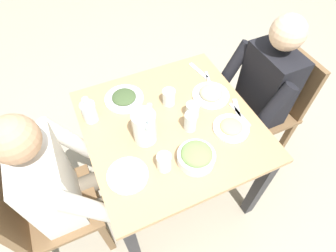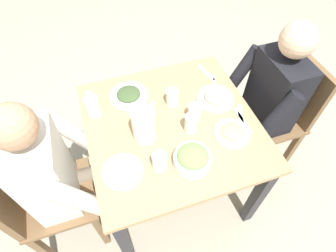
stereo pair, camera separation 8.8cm
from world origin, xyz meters
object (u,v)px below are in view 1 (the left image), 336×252
object	(u,v)px
water_pitcher	(144,127)
plate_yoghurt	(127,174)
water_glass_center	(193,111)
water_glass_far_right	(190,122)
chair_near	(272,103)
salt_shaker	(150,108)
plate_dolmas	(124,98)
diner_near	(252,97)
plate_beans	(211,94)
water_glass_by_pitcher	(169,97)
water_glass_far_left	(164,162)
salad_bowl	(196,156)
dining_table	(171,136)
plate_fries	(231,127)
chair_far	(41,210)
oil_carafe	(90,112)
diner_far	(73,183)

from	to	relation	value
water_pitcher	plate_yoghurt	bearing A→B (deg)	137.27
water_glass_center	water_glass_far_right	distance (m)	0.09
chair_near	salt_shaker	world-z (taller)	chair_near
plate_dolmas	salt_shaker	world-z (taller)	salt_shaker
diner_near	water_glass_far_right	world-z (taller)	diner_near
water_pitcher	plate_beans	bearing A→B (deg)	-74.82
water_pitcher	water_glass_by_pitcher	world-z (taller)	water_pitcher
plate_yoghurt	water_glass_far_left	world-z (taller)	water_glass_far_left
salad_bowl	water_glass_center	size ratio (longest dim) A/B	2.08
water_pitcher	dining_table	bearing A→B (deg)	-77.41
salad_bowl	water_glass_by_pitcher	size ratio (longest dim) A/B	1.96
plate_fries	water_glass_far_left	size ratio (longest dim) A/B	2.01
dining_table	water_glass_far_left	world-z (taller)	water_glass_far_left
plate_beans	water_glass_by_pitcher	xyz separation A→B (m)	(0.05, 0.25, 0.03)
water_glass_far_right	water_glass_far_left	bearing A→B (deg)	126.00
chair_far	plate_fries	size ratio (longest dim) A/B	4.58
water_glass_center	oil_carafe	size ratio (longest dim) A/B	0.55
chair_far	water_glass_far_left	size ratio (longest dim) A/B	9.19
plate_dolmas	water_glass_far_left	size ratio (longest dim) A/B	2.35
dining_table	plate_yoghurt	bearing A→B (deg)	122.88
salad_bowl	oil_carafe	world-z (taller)	oil_carafe
plate_beans	water_glass_center	bearing A→B (deg)	117.97
plate_yoghurt	water_glass_far_left	distance (m)	0.18
water_pitcher	salt_shaker	world-z (taller)	water_pitcher
plate_beans	water_glass_by_pitcher	bearing A→B (deg)	78.05
plate_dolmas	salt_shaker	bearing A→B (deg)	-144.57
plate_dolmas	oil_carafe	world-z (taller)	oil_carafe
water_pitcher	water_glass_far_right	size ratio (longest dim) A/B	1.71
dining_table	salad_bowl	distance (m)	0.31
chair_far	water_glass_by_pitcher	bearing A→B (deg)	-74.38
plate_fries	salt_shaker	size ratio (longest dim) A/B	3.60
chair_far	water_pitcher	bearing A→B (deg)	-84.89
diner_far	water_glass_by_pitcher	distance (m)	0.69
salad_bowl	plate_yoghurt	size ratio (longest dim) A/B	0.94
diner_far	plate_fries	xyz separation A→B (m)	(-0.08, -0.86, 0.09)
oil_carafe	water_pitcher	bearing A→B (deg)	-137.22
diner_far	chair_near	bearing A→B (deg)	-84.83
salad_bowl	salt_shaker	bearing A→B (deg)	12.32
plate_dolmas	dining_table	bearing A→B (deg)	-147.27
chair_near	diner_near	size ratio (longest dim) A/B	0.75
water_pitcher	oil_carafe	distance (m)	0.33
chair_near	water_glass_far_right	xyz separation A→B (m)	(-0.10, 0.71, 0.28)
chair_near	plate_fries	world-z (taller)	chair_near
water_glass_center	diner_near	bearing A→B (deg)	-85.86
chair_near	oil_carafe	xyz separation A→B (m)	(0.18, 1.18, 0.28)
water_pitcher	water_glass_by_pitcher	bearing A→B (deg)	-50.36
diner_near	plate_dolmas	size ratio (longest dim) A/B	5.22
salad_bowl	plate_beans	size ratio (longest dim) A/B	0.85
diner_far	salad_bowl	bearing A→B (deg)	-106.22
diner_near	diner_far	xyz separation A→B (m)	(-0.12, 1.16, 0.00)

